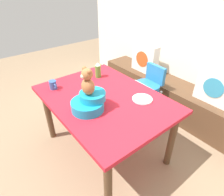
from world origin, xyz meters
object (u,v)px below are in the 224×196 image
pillow_floral_left (145,58)px  dinner_plate_near (142,99)px  ketchup_bottle (98,70)px  infant_seat_teal (89,102)px  highchair (148,86)px  dining_table (104,105)px  coffee_mug (53,85)px  teddy_bear (88,82)px  pillow_floral_right (216,86)px

pillow_floral_left → dinner_plate_near: (0.86, -0.96, 0.07)m
ketchup_bottle → dinner_plate_near: size_ratio=0.92×
infant_seat_teal → dinner_plate_near: size_ratio=1.65×
highchair → ketchup_bottle: size_ratio=4.27×
dining_table → infant_seat_teal: bearing=-71.5°
ketchup_bottle → coffee_mug: 0.55m
pillow_floral_left → dining_table: bearing=-64.4°
highchair → infant_seat_teal: 1.10m
coffee_mug → dinner_plate_near: size_ratio=0.60×
teddy_bear → coffee_mug: bearing=-169.1°
highchair → teddy_bear: size_ratio=3.16×
dining_table → dinner_plate_near: size_ratio=6.85×
infant_seat_teal → ketchup_bottle: size_ratio=1.78×
ketchup_bottle → coffee_mug: ketchup_bottle is taller
pillow_floral_right → coffee_mug: size_ratio=3.67×
dinner_plate_near → highchair: bearing=126.2°
dining_table → highchair: bearing=99.1°
pillow_floral_right → teddy_bear: bearing=-108.1°
dining_table → highchair: 0.84m
pillow_floral_right → highchair: size_ratio=0.56×
dining_table → dinner_plate_near: (0.27, 0.27, 0.10)m
highchair → teddy_bear: 1.17m
coffee_mug → ketchup_bottle: bearing=83.0°
ketchup_bottle → dinner_plate_near: bearing=4.8°
dining_table → coffee_mug: (-0.48, -0.33, 0.14)m
pillow_floral_right → ketchup_bottle: size_ratio=2.38×
pillow_floral_left → infant_seat_teal: (0.66, -1.45, 0.13)m
infant_seat_teal → coffee_mug: bearing=-169.1°
pillow_floral_left → coffee_mug: (0.11, -1.56, 0.11)m
dining_table → dinner_plate_near: bearing=45.3°
pillow_floral_left → highchair: (0.46, -0.42, -0.16)m
coffee_mug → pillow_floral_right: bearing=56.6°
dinner_plate_near → dining_table: bearing=-134.7°
teddy_bear → ketchup_bottle: 0.68m
pillow_floral_left → coffee_mug: size_ratio=3.67×
ketchup_bottle → dinner_plate_near: (0.68, 0.06, -0.08)m
pillow_floral_left → teddy_bear: (0.66, -1.45, 0.34)m
infant_seat_teal → teddy_bear: 0.21m
pillow_floral_right → infant_seat_teal: (-0.48, -1.45, 0.13)m
pillow_floral_left → ketchup_bottle: size_ratio=2.38×
pillow_floral_right → dinner_plate_near: (-0.28, -0.96, 0.07)m
dining_table → ketchup_bottle: size_ratio=7.40×
dining_table → infant_seat_teal: size_ratio=4.15×
dining_table → ketchup_bottle: ketchup_bottle is taller
pillow_floral_left → dining_table: pillow_floral_left is taller
ketchup_bottle → coffee_mug: bearing=-97.0°
teddy_bear → coffee_mug: size_ratio=2.08×
dining_table → coffee_mug: size_ratio=11.42×
dinner_plate_near → pillow_floral_left: bearing=131.8°
pillow_floral_left → highchair: 0.64m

